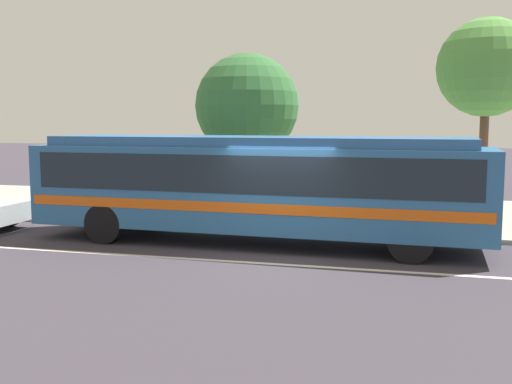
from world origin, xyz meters
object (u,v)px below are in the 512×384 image
pedestrian_walking_along_curb (140,187)px  street_tree_mid_block (487,68)px  pedestrian_waiting_near_sign (272,185)px  bus_stop_sign (382,176)px  street_tree_near_stop (247,106)px  transit_bus (256,181)px

pedestrian_walking_along_curb → street_tree_mid_block: (9.95, 2.51, 3.50)m
pedestrian_waiting_near_sign → street_tree_mid_block: (6.12, 1.44, 3.46)m
bus_stop_sign → street_tree_mid_block: size_ratio=0.39×
pedestrian_walking_along_curb → bus_stop_sign: 7.18m
pedestrian_walking_along_curb → street_tree_mid_block: 10.84m
street_tree_near_stop → street_tree_mid_block: 7.31m
street_tree_near_stop → street_tree_mid_block: bearing=1.5°
pedestrian_waiting_near_sign → pedestrian_walking_along_curb: 3.98m
transit_bus → street_tree_near_stop: (-1.44, 4.36, 1.97)m
transit_bus → street_tree_near_stop: size_ratio=2.23×
bus_stop_sign → street_tree_mid_block: bearing=43.9°
pedestrian_walking_along_curb → street_tree_near_stop: 4.33m
pedestrian_waiting_near_sign → street_tree_near_stop: size_ratio=0.34×
pedestrian_walking_along_curb → street_tree_near_stop: size_ratio=0.33×
street_tree_near_stop → street_tree_mid_block: street_tree_mid_block is taller
transit_bus → street_tree_mid_block: street_tree_mid_block is taller
pedestrian_waiting_near_sign → pedestrian_walking_along_curb: bearing=-164.4°
pedestrian_walking_along_curb → street_tree_mid_block: street_tree_mid_block is taller
pedestrian_walking_along_curb → pedestrian_waiting_near_sign: bearing=15.6°
transit_bus → pedestrian_walking_along_curb: 4.64m
street_tree_mid_block → bus_stop_sign: bearing=-136.1°
transit_bus → pedestrian_waiting_near_sign: bearing=95.9°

